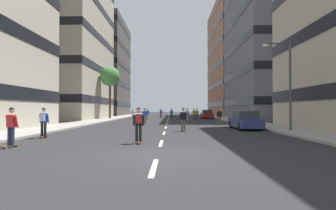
{
  "coord_description": "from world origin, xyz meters",
  "views": [
    {
      "loc": [
        0.51,
        -9.09,
        1.71
      ],
      "look_at": [
        0.0,
        28.09,
        2.27
      ],
      "focal_mm": 26.12,
      "sensor_mm": 36.0,
      "label": 1
    }
  ],
  "objects_px": {
    "skater_0": "(145,115)",
    "skater_8": "(147,113)",
    "skater_1": "(11,125)",
    "skater_7": "(43,121)",
    "street_tree_near": "(110,77)",
    "skater_6": "(183,118)",
    "skater_10": "(197,114)",
    "parked_car_near": "(207,115)",
    "streetlamp_right": "(285,76)",
    "skater_5": "(171,113)",
    "skater_11": "(133,113)",
    "skater_12": "(161,112)",
    "skater_2": "(139,123)",
    "skater_4": "(187,114)",
    "skater_3": "(219,116)",
    "skater_9": "(194,113)",
    "parked_car_mid": "(245,121)"
  },
  "relations": [
    {
      "from": "skater_11",
      "to": "skater_12",
      "type": "relative_size",
      "value": 1.0
    },
    {
      "from": "streetlamp_right",
      "to": "skater_0",
      "type": "distance_m",
      "value": 15.48
    },
    {
      "from": "parked_car_near",
      "to": "skater_8",
      "type": "height_order",
      "value": "skater_8"
    },
    {
      "from": "streetlamp_right",
      "to": "skater_11",
      "type": "bearing_deg",
      "value": 119.77
    },
    {
      "from": "parked_car_mid",
      "to": "skater_2",
      "type": "bearing_deg",
      "value": -132.19
    },
    {
      "from": "skater_6",
      "to": "skater_7",
      "type": "distance_m",
      "value": 9.43
    },
    {
      "from": "skater_8",
      "to": "skater_9",
      "type": "relative_size",
      "value": 1.0
    },
    {
      "from": "street_tree_near",
      "to": "skater_8",
      "type": "distance_m",
      "value": 8.95
    },
    {
      "from": "skater_3",
      "to": "skater_7",
      "type": "relative_size",
      "value": 1.0
    },
    {
      "from": "skater_7",
      "to": "skater_12",
      "type": "distance_m",
      "value": 32.11
    },
    {
      "from": "skater_8",
      "to": "skater_11",
      "type": "bearing_deg",
      "value": 115.91
    },
    {
      "from": "skater_0",
      "to": "skater_8",
      "type": "distance_m",
      "value": 10.25
    },
    {
      "from": "skater_1",
      "to": "streetlamp_right",
      "type": "bearing_deg",
      "value": 25.61
    },
    {
      "from": "skater_6",
      "to": "skater_12",
      "type": "xyz_separation_m",
      "value": [
        -2.86,
        27.29,
        0.0
      ]
    },
    {
      "from": "parked_car_mid",
      "to": "skater_2",
      "type": "height_order",
      "value": "skater_2"
    },
    {
      "from": "streetlamp_right",
      "to": "skater_5",
      "type": "xyz_separation_m",
      "value": [
        -8.37,
        23.01,
        -3.15
      ]
    },
    {
      "from": "street_tree_near",
      "to": "skater_2",
      "type": "bearing_deg",
      "value": -73.16
    },
    {
      "from": "skater_4",
      "to": "skater_7",
      "type": "relative_size",
      "value": 1.0
    },
    {
      "from": "parked_car_mid",
      "to": "skater_9",
      "type": "distance_m",
      "value": 19.52
    },
    {
      "from": "parked_car_near",
      "to": "street_tree_near",
      "type": "relative_size",
      "value": 0.52
    },
    {
      "from": "skater_0",
      "to": "skater_11",
      "type": "relative_size",
      "value": 1.0
    },
    {
      "from": "parked_car_near",
      "to": "skater_0",
      "type": "distance_m",
      "value": 17.23
    },
    {
      "from": "parked_car_near",
      "to": "skater_11",
      "type": "bearing_deg",
      "value": 167.98
    },
    {
      "from": "skater_2",
      "to": "skater_9",
      "type": "distance_m",
      "value": 28.45
    },
    {
      "from": "streetlamp_right",
      "to": "parked_car_near",
      "type": "bearing_deg",
      "value": 95.2
    },
    {
      "from": "skater_5",
      "to": "skater_12",
      "type": "relative_size",
      "value": 1.0
    },
    {
      "from": "street_tree_near",
      "to": "skater_6",
      "type": "height_order",
      "value": "street_tree_near"
    },
    {
      "from": "skater_7",
      "to": "skater_11",
      "type": "relative_size",
      "value": 1.0
    },
    {
      "from": "street_tree_near",
      "to": "skater_3",
      "type": "bearing_deg",
      "value": -43.73
    },
    {
      "from": "parked_car_mid",
      "to": "skater_11",
      "type": "distance_m",
      "value": 28.21
    },
    {
      "from": "skater_3",
      "to": "skater_1",
      "type": "bearing_deg",
      "value": -128.93
    },
    {
      "from": "skater_3",
      "to": "skater_6",
      "type": "bearing_deg",
      "value": -119.94
    },
    {
      "from": "skater_1",
      "to": "skater_11",
      "type": "height_order",
      "value": "same"
    },
    {
      "from": "skater_9",
      "to": "skater_10",
      "type": "height_order",
      "value": "same"
    },
    {
      "from": "streetlamp_right",
      "to": "skater_8",
      "type": "relative_size",
      "value": 3.65
    },
    {
      "from": "parked_car_near",
      "to": "skater_5",
      "type": "distance_m",
      "value": 6.32
    },
    {
      "from": "parked_car_mid",
      "to": "skater_9",
      "type": "relative_size",
      "value": 2.47
    },
    {
      "from": "skater_9",
      "to": "skater_12",
      "type": "bearing_deg",
      "value": 133.97
    },
    {
      "from": "skater_2",
      "to": "skater_5",
      "type": "bearing_deg",
      "value": 86.79
    },
    {
      "from": "skater_0",
      "to": "skater_1",
      "type": "distance_m",
      "value": 17.77
    },
    {
      "from": "skater_8",
      "to": "skater_6",
      "type": "bearing_deg",
      "value": -76.71
    },
    {
      "from": "street_tree_near",
      "to": "streetlamp_right",
      "type": "height_order",
      "value": "street_tree_near"
    },
    {
      "from": "parked_car_mid",
      "to": "skater_12",
      "type": "relative_size",
      "value": 2.47
    },
    {
      "from": "skater_10",
      "to": "parked_car_near",
      "type": "bearing_deg",
      "value": 70.85
    },
    {
      "from": "skater_12",
      "to": "skater_11",
      "type": "bearing_deg",
      "value": -175.82
    },
    {
      "from": "skater_2",
      "to": "skater_11",
      "type": "xyz_separation_m",
      "value": [
        -5.62,
        33.4,
        -0.03
      ]
    },
    {
      "from": "skater_1",
      "to": "skater_7",
      "type": "distance_m",
      "value": 3.5
    },
    {
      "from": "skater_0",
      "to": "skater_12",
      "type": "xyz_separation_m",
      "value": [
        1.13,
        17.79,
        0.03
      ]
    },
    {
      "from": "skater_11",
      "to": "skater_12",
      "type": "height_order",
      "value": "same"
    },
    {
      "from": "street_tree_near",
      "to": "skater_1",
      "type": "bearing_deg",
      "value": -84.04
    }
  ]
}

